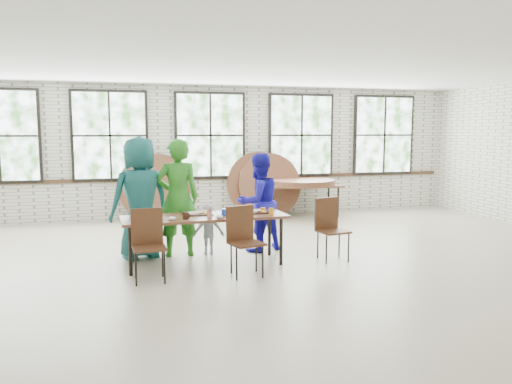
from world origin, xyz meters
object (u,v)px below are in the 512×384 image
at_px(dining_table, 205,219).
at_px(chair_near_right, 243,235).
at_px(storage_table, 302,187).
at_px(chair_near_left, 148,238).

distance_m(dining_table, chair_near_right, 0.77).
xyz_separation_m(chair_near_right, storage_table, (2.40, 4.19, 0.13)).
distance_m(chair_near_left, chair_near_right, 1.28).
relative_size(chair_near_left, storage_table, 0.52).
height_order(chair_near_left, chair_near_right, same).
bearing_deg(storage_table, chair_near_left, -128.28).
bearing_deg(chair_near_right, chair_near_left, 160.89).
distance_m(chair_near_left, storage_table, 5.51).
distance_m(dining_table, chair_near_left, 1.01).
bearing_deg(storage_table, chair_near_right, -116.23).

